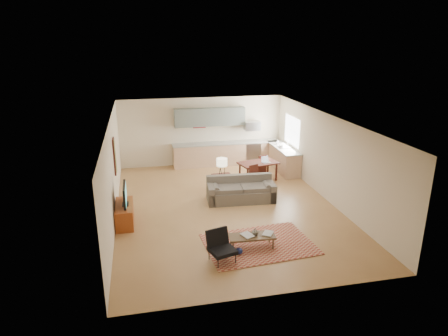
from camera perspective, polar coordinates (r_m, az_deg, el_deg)
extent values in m
plane|color=#A07141|center=(12.26, 0.30, -5.54)|extent=(9.00, 9.00, 0.00)
plane|color=white|center=(11.44, 0.32, 6.93)|extent=(9.00, 9.00, 0.00)
plane|color=beige|center=(16.05, -3.18, 5.26)|extent=(6.50, 0.00, 6.50)
plane|color=beige|center=(7.77, 7.60, -9.43)|extent=(6.50, 0.00, 6.50)
plane|color=beige|center=(11.56, -15.63, -0.57)|extent=(0.00, 9.00, 9.00)
plane|color=beige|center=(12.85, 14.61, 1.39)|extent=(0.00, 9.00, 9.00)
cube|color=#A5A8AD|center=(16.40, 3.97, 2.27)|extent=(0.62, 0.62, 0.90)
cube|color=#A5A8AD|center=(16.15, 4.04, 6.05)|extent=(0.62, 0.40, 0.35)
cube|color=slate|center=(15.81, -2.04, 7.30)|extent=(2.80, 0.34, 0.70)
cube|color=white|center=(15.44, 9.69, 5.27)|extent=(0.02, 1.40, 1.05)
cube|color=maroon|center=(10.18, 5.01, -10.79)|extent=(2.78, 2.04, 0.02)
imported|color=maroon|center=(9.78, 2.77, -9.76)|extent=(0.47, 0.49, 0.03)
imported|color=navy|center=(10.02, 5.66, -9.15)|extent=(0.52, 0.52, 0.02)
imported|color=black|center=(9.89, 4.47, -9.02)|extent=(0.24, 0.24, 0.17)
imported|color=#FAEEC7|center=(15.80, 7.68, 3.67)|extent=(0.12, 0.12, 0.19)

